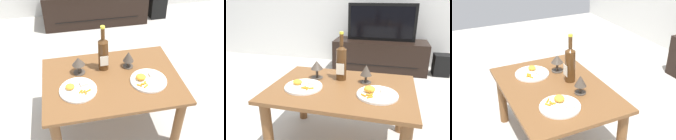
{
  "view_description": "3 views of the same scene",
  "coord_description": "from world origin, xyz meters",
  "views": [
    {
      "loc": [
        -0.3,
        -1.47,
        1.74
      ],
      "look_at": [
        0.01,
        0.04,
        0.54
      ],
      "focal_mm": 42.47,
      "sensor_mm": 36.0,
      "label": 1
    },
    {
      "loc": [
        0.32,
        -1.36,
        1.11
      ],
      "look_at": [
        -0.05,
        0.09,
        0.58
      ],
      "focal_mm": 34.47,
      "sensor_mm": 36.0,
      "label": 2
    },
    {
      "loc": [
        1.68,
        -0.74,
        1.53
      ],
      "look_at": [
        -0.03,
        0.09,
        0.59
      ],
      "focal_mm": 46.95,
      "sensor_mm": 36.0,
      "label": 3
    }
  ],
  "objects": [
    {
      "name": "wine_bottle",
      "position": [
        -0.04,
        0.14,
        0.63
      ],
      "size": [
        0.08,
        0.08,
        0.37
      ],
      "color": "#4C2D14",
      "rests_on": "dining_table"
    },
    {
      "name": "dining_table",
      "position": [
        0.0,
        0.0,
        0.39
      ],
      "size": [
        1.01,
        0.71,
        0.49
      ],
      "color": "brown",
      "rests_on": "ground_plane"
    },
    {
      "name": "goblet_right",
      "position": [
        0.15,
        0.12,
        0.58
      ],
      "size": [
        0.08,
        0.08,
        0.14
      ],
      "color": "#473D33",
      "rests_on": "dining_table"
    },
    {
      "name": "dinner_plate_right",
      "position": [
        0.25,
        -0.08,
        0.5
      ],
      "size": [
        0.27,
        0.27,
        0.05
      ],
      "color": "white",
      "rests_on": "dining_table"
    },
    {
      "name": "dinner_plate_left",
      "position": [
        -0.26,
        -0.08,
        0.5
      ],
      "size": [
        0.26,
        0.26,
        0.05
      ],
      "color": "white",
      "rests_on": "dining_table"
    },
    {
      "name": "goblet_left",
      "position": [
        -0.23,
        0.12,
        0.59
      ],
      "size": [
        0.1,
        0.1,
        0.14
      ],
      "color": "#473D33",
      "rests_on": "dining_table"
    }
  ]
}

